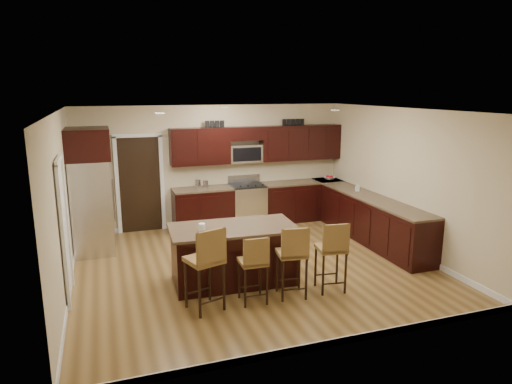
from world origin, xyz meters
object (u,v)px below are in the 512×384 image
object	(u,v)px
range	(247,204)
refrigerator	(91,190)
stool_right	(293,254)
stool_extra	(333,249)
stool_left	(207,260)
stool_mid	(254,262)
island	(234,256)

from	to	relation	value
range	refrigerator	world-z (taller)	refrigerator
stool_right	stool_extra	bearing A→B (deg)	7.67
range	stool_left	distance (m)	4.22
range	stool_mid	size ratio (longest dim) A/B	1.09
range	island	xyz separation A→B (m)	(-1.18, -2.96, -0.04)
stool_mid	stool_right	world-z (taller)	stool_right
stool_left	stool_extra	world-z (taller)	stool_left
island	stool_extra	world-z (taller)	stool_extra
refrigerator	stool_mid	bearing A→B (deg)	-54.25
stool_left	range	bearing A→B (deg)	46.55
range	stool_right	bearing A→B (deg)	-97.75
stool_left	stool_mid	bearing A→B (deg)	-17.46
stool_left	island	bearing A→B (deg)	35.62
island	stool_right	size ratio (longest dim) A/B	1.84
stool_mid	island	bearing A→B (deg)	95.99
stool_mid	stool_extra	xyz separation A→B (m)	(1.25, -0.00, 0.06)
stool_right	stool_extra	xyz separation A→B (m)	(0.65, 0.00, 0.00)
stool_left	stool_right	size ratio (longest dim) A/B	1.10
island	stool_extra	size ratio (longest dim) A/B	1.84
stool_right	range	bearing A→B (deg)	89.93
island	stool_extra	bearing A→B (deg)	-30.02
stool_left	stool_right	distance (m)	1.29
range	stool_extra	xyz separation A→B (m)	(0.13, -3.80, 0.22)
stool_right	stool_left	bearing A→B (deg)	-172.18
stool_left	stool_mid	xyz separation A→B (m)	(0.69, 0.01, -0.12)
stool_mid	range	bearing A→B (deg)	75.26
island	stool_right	world-z (taller)	stool_right
range	stool_right	world-z (taller)	range
range	stool_mid	world-z (taller)	range
stool_left	refrigerator	xyz separation A→B (m)	(-1.50, 3.04, 0.45)
range	stool_left	xyz separation A→B (m)	(-1.80, -3.81, 0.28)
stool_right	refrigerator	bearing A→B (deg)	140.15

